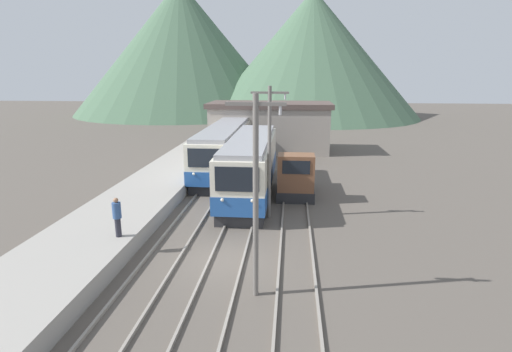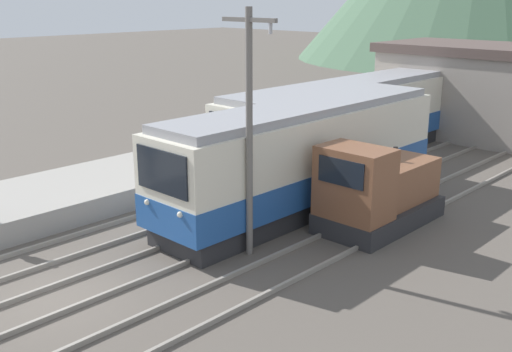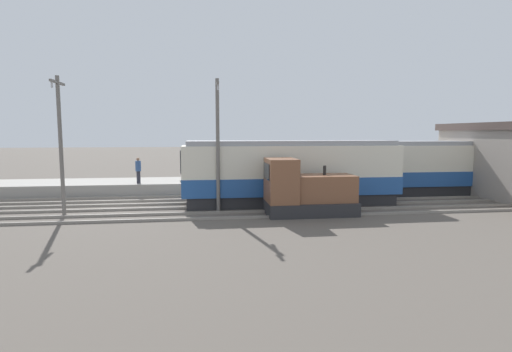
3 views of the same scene
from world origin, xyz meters
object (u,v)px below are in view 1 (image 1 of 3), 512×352
commuter_train_left (225,150)px  catenary_mast_mid (269,148)px  commuter_train_center (250,168)px  shunting_locomotive (295,177)px  catenary_mast_near (256,191)px  person_on_platform (117,216)px

commuter_train_left → catenary_mast_mid: size_ratio=2.09×
commuter_train_center → shunting_locomotive: commuter_train_center is taller
commuter_train_center → catenary_mast_mid: (1.51, -4.44, 2.16)m
catenary_mast_near → person_on_platform: size_ratio=4.04×
commuter_train_center → catenary_mast_near: size_ratio=1.80×
commuter_train_left → catenary_mast_mid: catenary_mast_mid is taller
commuter_train_left → person_on_platform: commuter_train_left is taller
shunting_locomotive → commuter_train_center: bearing=-177.3°
commuter_train_left → commuter_train_center: bearing=-66.4°
person_on_platform → shunting_locomotive: bearing=51.3°
commuter_train_left → commuter_train_center: size_ratio=1.16×
commuter_train_center → catenary_mast_mid: size_ratio=1.80×
catenary_mast_mid → person_on_platform: catenary_mast_mid is taller
commuter_train_left → person_on_platform: (-2.09, -16.12, 0.07)m
commuter_train_left → catenary_mast_mid: bearing=-68.4°
catenary_mast_mid → commuter_train_center: bearing=108.8°
commuter_train_left → person_on_platform: bearing=-97.4°
catenary_mast_near → catenary_mast_mid: 8.15m
catenary_mast_near → catenary_mast_mid: same height
catenary_mast_near → person_on_platform: bearing=155.7°
shunting_locomotive → catenary_mast_near: 13.11m
commuter_train_left → shunting_locomotive: bearing=-47.3°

